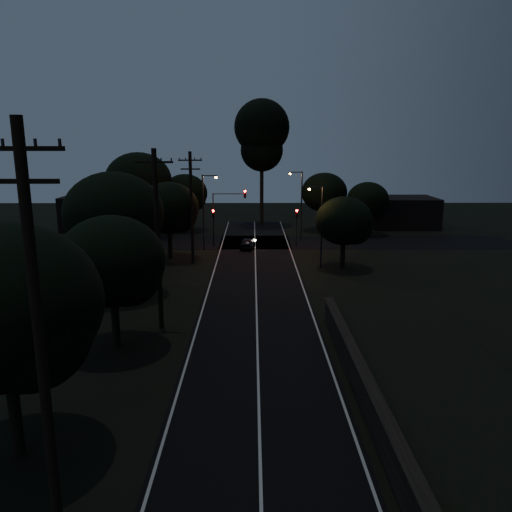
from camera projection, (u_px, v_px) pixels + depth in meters
name	position (u px, v px, depth m)	size (l,w,h in m)	color
ground	(261.00, 488.00, 16.76)	(160.00, 160.00, 0.00)	black
road_surface	(255.00, 265.00, 47.09)	(60.00, 70.00, 0.03)	black
retaining_wall	(456.00, 422.00, 19.60)	(6.93, 26.00, 1.60)	black
utility_pole_near	(39.00, 337.00, 13.37)	(2.20, 0.30, 12.00)	black
utility_pole_mid	(158.00, 237.00, 30.05)	(2.20, 0.30, 11.00)	black
utility_pole_far	(191.00, 206.00, 46.68)	(2.20, 0.30, 10.50)	black
tree_left_a	(8.00, 310.00, 17.25)	(6.92, 6.92, 8.75)	black
tree_left_b	(115.00, 264.00, 27.20)	(5.90, 5.90, 7.50)	black
tree_left_c	(117.00, 216.00, 36.65)	(7.34, 7.34, 9.28)	black
tree_left_d	(170.00, 209.00, 48.62)	(5.97, 5.97, 7.58)	black
tree_far_nw	(187.00, 194.00, 64.25)	(5.79, 5.79, 7.33)	black
tree_far_w	(141.00, 182.00, 59.86)	(7.97, 7.97, 10.16)	black
tree_far_ne	(326.00, 193.00, 64.35)	(5.92, 5.92, 7.49)	black
tree_far_e	(369.00, 201.00, 61.61)	(5.16, 5.16, 6.54)	black
tree_right_a	(346.00, 222.00, 44.99)	(5.18, 5.18, 6.59)	black
tall_pine	(262.00, 135.00, 67.61)	(7.50, 7.50, 17.05)	black
building_left	(106.00, 212.00, 66.82)	(10.00, 8.00, 4.40)	black
building_right	(401.00, 212.00, 68.10)	(9.00, 7.00, 4.00)	black
signal_left	(213.00, 221.00, 55.07)	(0.28, 0.35, 4.10)	black
signal_right	(297.00, 221.00, 55.13)	(0.28, 0.35, 4.10)	black
signal_mast	(229.00, 207.00, 54.74)	(3.70, 0.35, 6.25)	black
streetlight_a	(205.00, 207.00, 52.72)	(1.66, 0.26, 8.00)	black
streetlight_b	(300.00, 200.00, 58.64)	(1.66, 0.26, 8.00)	black
streetlight_c	(320.00, 221.00, 45.06)	(1.46, 0.26, 7.50)	black
car	(248.00, 243.00, 54.19)	(1.39, 3.46, 1.18)	black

